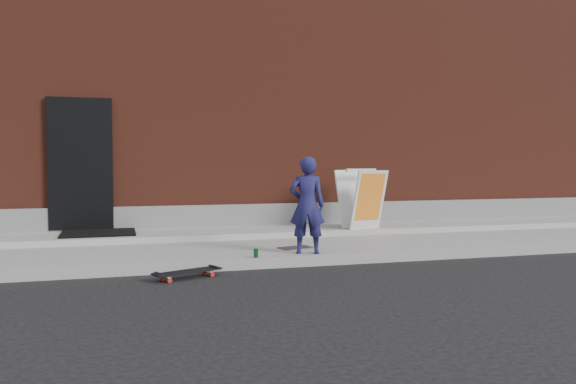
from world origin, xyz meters
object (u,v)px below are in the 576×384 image
object	(u,v)px
skateboard	(187,272)
pizza_sign	(362,199)
soda_can	(256,253)
child	(307,205)

from	to	relation	value
skateboard	pizza_sign	size ratio (longest dim) A/B	0.81
skateboard	soda_can	bearing A→B (deg)	22.37
skateboard	child	bearing A→B (deg)	17.48
pizza_sign	soda_can	bearing A→B (deg)	-140.67
skateboard	soda_can	size ratio (longest dim) A/B	7.24
skateboard	pizza_sign	bearing A→B (deg)	35.09
skateboard	pizza_sign	world-z (taller)	pizza_sign
child	soda_can	xyz separation A→B (m)	(-0.77, -0.15, -0.62)
child	skateboard	xyz separation A→B (m)	(-1.71, -0.54, -0.75)
soda_can	skateboard	bearing A→B (deg)	-157.63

